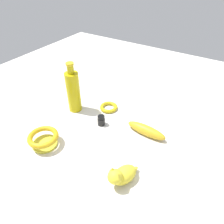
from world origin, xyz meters
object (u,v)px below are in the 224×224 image
(nail_polish_jar, at_px, (101,120))
(bowl, at_px, (44,139))
(bottle_tall, at_px, (73,91))
(cat_figurine, at_px, (122,175))
(banana, at_px, (146,130))
(bangle, at_px, (109,107))

(nail_polish_jar, bearing_deg, bowl, 61.40)
(bowl, bearing_deg, bottle_tall, -78.45)
(cat_figurine, relative_size, banana, 0.72)
(bangle, bearing_deg, cat_figurine, 128.98)
(nail_polish_jar, distance_m, banana, 0.21)
(bottle_tall, relative_size, cat_figurine, 1.97)
(bottle_tall, bearing_deg, bowl, 101.55)
(bottle_tall, bearing_deg, banana, -176.59)
(bottle_tall, distance_m, cat_figurine, 0.47)
(bowl, xyz_separation_m, banana, (-0.32, -0.28, -0.01))
(cat_figurine, xyz_separation_m, bangle, (0.26, -0.33, -0.03))
(banana, bearing_deg, bangle, -13.52)
(bottle_tall, xyz_separation_m, banana, (-0.38, -0.02, -0.08))
(bangle, bearing_deg, bowl, 75.78)
(bangle, bearing_deg, banana, 163.77)
(bottle_tall, height_order, bangle, bottle_tall)
(bottle_tall, xyz_separation_m, nail_polish_jar, (-0.18, 0.03, -0.08))
(nail_polish_jar, distance_m, bangle, 0.12)
(bottle_tall, height_order, cat_figurine, bottle_tall)
(nail_polish_jar, height_order, banana, nail_polish_jar)
(cat_figurine, distance_m, nail_polish_jar, 0.31)
(bowl, xyz_separation_m, nail_polish_jar, (-0.12, -0.23, -0.01))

